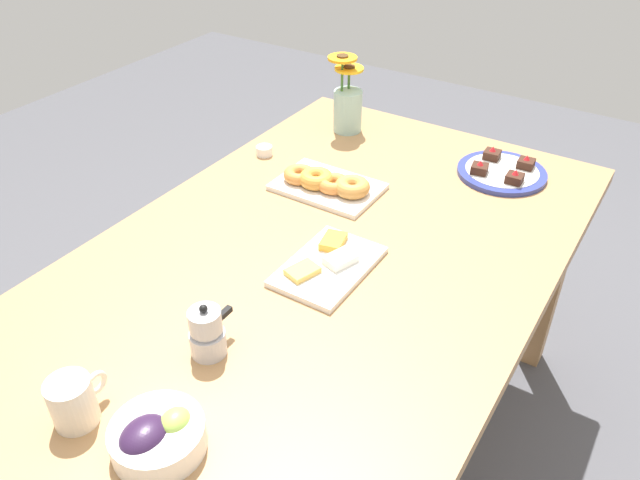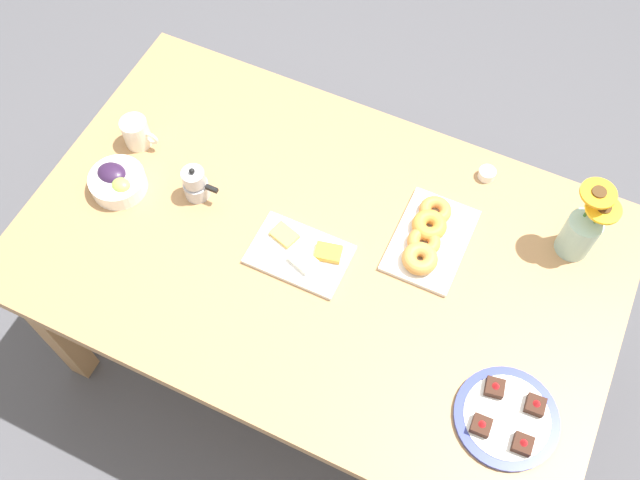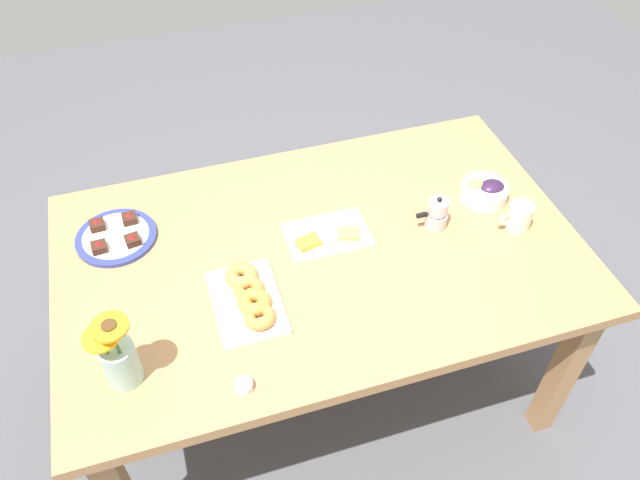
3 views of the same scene
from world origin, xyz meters
name	(u,v)px [view 2 (image 2 of 3)]	position (x,y,z in m)	size (l,w,h in m)	color
ground_plane	(320,346)	(0.00, 0.00, 0.00)	(6.00, 6.00, 0.00)	#4C4C51
dining_table	(320,262)	(0.00, 0.00, 0.65)	(1.60, 1.00, 0.74)	#A87A4C
coffee_mug	(137,132)	(-0.63, 0.09, 0.79)	(0.11, 0.08, 0.09)	silver
grape_bowl	(117,181)	(-0.59, -0.06, 0.77)	(0.16, 0.16, 0.07)	white
cheese_platter	(301,254)	(-0.03, -0.04, 0.75)	(0.26, 0.17, 0.03)	white
croissant_platter	(428,237)	(0.25, 0.14, 0.76)	(0.19, 0.28, 0.05)	white
jam_cup_honey	(487,174)	(0.33, 0.41, 0.76)	(0.05, 0.05, 0.03)	white
dessert_plate	(507,417)	(0.60, -0.23, 0.75)	(0.25, 0.25, 0.05)	navy
flower_vase	(581,231)	(0.61, 0.29, 0.82)	(0.12, 0.11, 0.25)	#99C1B7
moka_pot	(196,184)	(-0.38, 0.01, 0.79)	(0.11, 0.07, 0.12)	#B7B7BC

